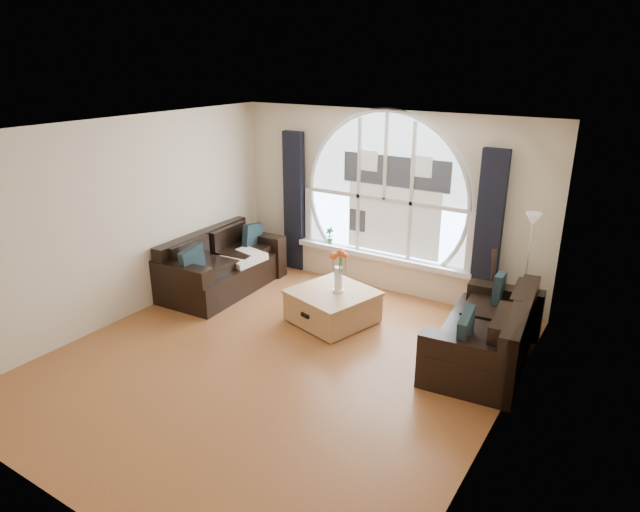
{
  "coord_description": "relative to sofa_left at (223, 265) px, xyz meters",
  "views": [
    {
      "loc": [
        3.5,
        -4.62,
        3.43
      ],
      "look_at": [
        0.0,
        0.9,
        1.05
      ],
      "focal_mm": 31.11,
      "sensor_mm": 36.0,
      "label": 1
    }
  ],
  "objects": [
    {
      "name": "ceiling",
      "position": [
        2.01,
        -1.29,
        2.3
      ],
      "size": [
        5.0,
        5.5,
        0.01
      ],
      "primitive_type": "cube",
      "color": "silver",
      "rests_on": "ground"
    },
    {
      "name": "wall_front",
      "position": [
        2.01,
        -4.04,
        0.95
      ],
      "size": [
        5.0,
        0.01,
        2.7
      ],
      "primitive_type": "cube",
      "color": "beige",
      "rests_on": "ground"
    },
    {
      "name": "throw_blanket",
      "position": [
        0.24,
        0.2,
        0.1
      ],
      "size": [
        0.65,
        0.65,
        0.1
      ],
      "primitive_type": "cube",
      "rotation": [
        0.0,
        0.0,
        -0.21
      ],
      "color": "silver",
      "rests_on": "sofa_left"
    },
    {
      "name": "wall_right",
      "position": [
        4.51,
        -1.29,
        0.95
      ],
      "size": [
        0.01,
        5.5,
        2.7
      ],
      "primitive_type": "cube",
      "color": "beige",
      "rests_on": "ground"
    },
    {
      "name": "wall_back",
      "position": [
        2.01,
        1.46,
        0.95
      ],
      "size": [
        5.0,
        0.01,
        2.7
      ],
      "primitive_type": "cube",
      "color": "beige",
      "rests_on": "ground"
    },
    {
      "name": "guitar",
      "position": [
        3.8,
        1.12,
        0.13
      ],
      "size": [
        0.42,
        0.35,
        1.06
      ],
      "primitive_type": "cube",
      "rotation": [
        0.0,
        0.0,
        0.37
      ],
      "color": "olive",
      "rests_on": "ground"
    },
    {
      "name": "sofa_right",
      "position": [
        4.05,
        0.03,
        0.0
      ],
      "size": [
        1.12,
        1.96,
        0.83
      ],
      "primitive_type": "cube",
      "rotation": [
        0.0,
        0.0,
        0.1
      ],
      "color": "black",
      "rests_on": "ground"
    },
    {
      "name": "attic_slope",
      "position": [
        4.21,
        -1.29,
        1.95
      ],
      "size": [
        0.92,
        5.5,
        0.72
      ],
      "primitive_type": "cube",
      "color": "silver",
      "rests_on": "ground"
    },
    {
      "name": "wall_left",
      "position": [
        -0.49,
        -1.29,
        0.95
      ],
      "size": [
        0.01,
        5.5,
        2.7
      ],
      "primitive_type": "cube",
      "color": "beige",
      "rests_on": "ground"
    },
    {
      "name": "vase_flowers",
      "position": [
        2.07,
        -0.03,
        0.44
      ],
      "size": [
        0.24,
        0.24,
        0.7
      ],
      "primitive_type": "cube",
      "color": "white",
      "rests_on": "coffee_chest"
    },
    {
      "name": "coffee_chest",
      "position": [
        2.01,
        -0.06,
        -0.16
      ],
      "size": [
        1.23,
        1.23,
        0.49
      ],
      "primitive_type": "cube",
      "rotation": [
        0.0,
        0.0,
        -0.28
      ],
      "color": "#AC8051",
      "rests_on": "ground"
    },
    {
      "name": "window_sill",
      "position": [
        2.01,
        1.36,
        0.11
      ],
      "size": [
        2.9,
        0.22,
        0.08
      ],
      "primitive_type": "cube",
      "color": "white",
      "rests_on": "wall_back"
    },
    {
      "name": "curtain_right",
      "position": [
        3.61,
        1.34,
        0.75
      ],
      "size": [
        0.35,
        0.12,
        2.3
      ],
      "primitive_type": "cube",
      "color": "black",
      "rests_on": "ground"
    },
    {
      "name": "window_frame",
      "position": [
        2.01,
        1.4,
        1.23
      ],
      "size": [
        2.76,
        0.08,
        2.15
      ],
      "primitive_type": "cube",
      "color": "white",
      "rests_on": "wall_back"
    },
    {
      "name": "potted_plant",
      "position": [
        1.09,
        1.36,
        0.29
      ],
      "size": [
        0.14,
        0.1,
        0.27
      ],
      "primitive_type": "imported",
      "rotation": [
        0.0,
        0.0,
        -0.01
      ],
      "color": "#1E6023",
      "rests_on": "window_sill"
    },
    {
      "name": "sofa_left",
      "position": [
        0.0,
        0.0,
        0.0
      ],
      "size": [
        1.07,
        2.0,
        0.87
      ],
      "primitive_type": "cube",
      "rotation": [
        0.0,
        0.0,
        0.05
      ],
      "color": "black",
      "rests_on": "ground"
    },
    {
      "name": "neighbor_house",
      "position": [
        2.16,
        1.42,
        1.1
      ],
      "size": [
        1.7,
        0.02,
        1.5
      ],
      "primitive_type": "cube",
      "color": "silver",
      "rests_on": "wall_back"
    },
    {
      "name": "floor_lamp",
      "position": [
        4.21,
        1.06,
        0.4
      ],
      "size": [
        0.24,
        0.24,
        1.6
      ],
      "primitive_type": "cube",
      "color": "#B2B2B2",
      "rests_on": "ground"
    },
    {
      "name": "ground",
      "position": [
        2.01,
        -1.29,
        -0.4
      ],
      "size": [
        5.0,
        5.5,
        0.01
      ],
      "primitive_type": "cube",
      "color": "brown",
      "rests_on": "ground"
    },
    {
      "name": "arched_window",
      "position": [
        2.01,
        1.43,
        1.23
      ],
      "size": [
        2.6,
        0.06,
        2.15
      ],
      "primitive_type": "cube",
      "color": "silver",
      "rests_on": "wall_back"
    },
    {
      "name": "curtain_left",
      "position": [
        0.41,
        1.34,
        0.75
      ],
      "size": [
        0.35,
        0.12,
        2.3
      ],
      "primitive_type": "cube",
      "color": "black",
      "rests_on": "ground"
    }
  ]
}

